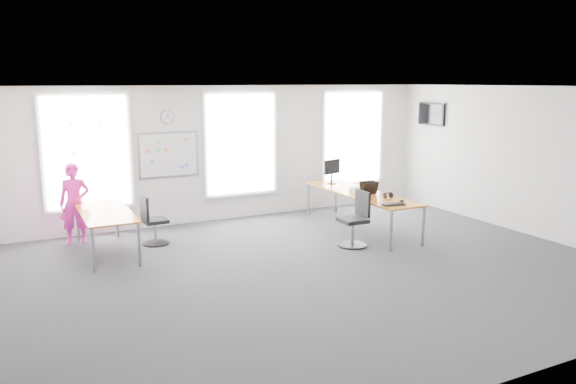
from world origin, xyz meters
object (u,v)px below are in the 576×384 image
desk_left (105,214)px  chair_left (152,223)px  desk_right (360,195)px  monitor (332,169)px  keyboard (393,205)px  chair_right (355,222)px  headphones (388,195)px  person (75,204)px

desk_left → chair_left: 0.95m
desk_right → chair_left: chair_left is taller
chair_left → monitor: monitor is taller
desk_right → keyboard: (-0.16, -1.34, 0.06)m
chair_right → keyboard: 0.78m
desk_left → monitor: (5.06, 0.48, 0.41)m
headphones → desk_left: bearing=169.2°
keyboard → desk_right: bearing=92.6°
desk_right → headphones: 0.77m
desk_left → monitor: monitor is taller
chair_right → chair_left: bearing=-116.9°
person → keyboard: (5.33, -2.94, 0.03)m
chair_right → headphones: bearing=105.6°
chair_right → person: (-4.72, 2.59, 0.32)m
headphones → monitor: (-0.16, 1.88, 0.28)m
desk_left → desk_right: bearing=-7.4°
desk_left → person: person is taller
person → monitor: size_ratio=2.83×
headphones → desk_right: bearing=105.0°
person → headphones: 6.10m
person → keyboard: person is taller
desk_right → person: person is taller
keyboard → monitor: 2.50m
desk_left → keyboard: size_ratio=4.97×
desk_right → chair_left: bearing=168.9°
person → keyboard: bearing=-15.8°
chair_left → chair_right: bearing=-122.7°
chair_right → chair_left: 3.88m
desk_right → person: bearing=163.7°
keyboard → headphones: size_ratio=2.22×
keyboard → monitor: (0.15, 2.48, 0.32)m
keyboard → chair_left: bearing=161.2°
desk_left → chair_right: size_ratio=2.06×
chair_right → keyboard: size_ratio=2.41×
headphones → keyboard: bearing=-112.9°
keyboard → headphones: (0.30, 0.59, 0.04)m
desk_right → chair_right: (-0.77, -0.99, -0.29)m
monitor → chair_right: bearing=-126.1°
monitor → desk_left: bearing=168.9°
chair_left → person: size_ratio=0.61×
chair_right → chair_left: (-3.43, 1.81, -0.04)m
chair_left → headphones: (4.34, -1.57, 0.43)m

